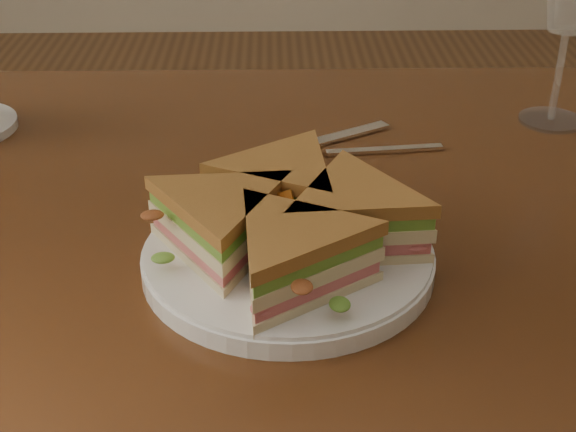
% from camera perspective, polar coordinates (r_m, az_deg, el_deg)
% --- Properties ---
extents(table, '(1.20, 0.80, 0.75)m').
position_cam_1_polar(table, '(0.82, -1.50, -5.84)').
color(table, '#361B0C').
rests_on(table, ground).
extents(plate, '(0.25, 0.25, 0.02)m').
position_cam_1_polar(plate, '(0.68, -0.00, -3.05)').
color(plate, white).
rests_on(plate, table).
extents(sandwich_wedges, '(0.26, 0.26, 0.06)m').
position_cam_1_polar(sandwich_wedges, '(0.66, -0.00, -0.37)').
color(sandwich_wedges, beige).
rests_on(sandwich_wedges, plate).
extents(crisps_mound, '(0.09, 0.09, 0.05)m').
position_cam_1_polar(crisps_mound, '(0.67, 0.00, -0.67)').
color(crisps_mound, '#C86619').
rests_on(crisps_mound, plate).
extents(spoon, '(0.18, 0.04, 0.01)m').
position_cam_1_polar(spoon, '(0.87, 2.28, 4.55)').
color(spoon, silver).
rests_on(spoon, table).
extents(knife, '(0.19, 0.12, 0.00)m').
position_cam_1_polar(knife, '(0.89, 1.05, 4.95)').
color(knife, silver).
rests_on(knife, table).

